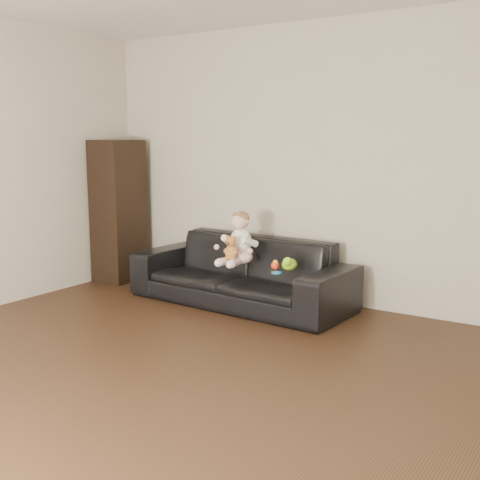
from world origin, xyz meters
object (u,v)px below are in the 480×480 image
Objects in this scene: baby at (239,241)px; teddy_bear at (231,249)px; sofa at (241,271)px; toy_blue_disc at (277,273)px; toy_rattle at (275,266)px; cabinet at (119,211)px; toy_green at (289,264)px.

teddy_bear is (0.01, -0.15, -0.05)m from baby.
sofa reaches higher than toy_blue_disc.
baby is at bearing -59.85° from sofa.
sofa is 0.61m from toy_blue_disc.
sofa is 28.03× the size of toy_rattle.
toy_blue_disc is (2.18, -0.37, -0.35)m from cabinet.
cabinet reaches higher than teddy_bear.
cabinet reaches higher than toy_green.
teddy_bear is 1.45× the size of toy_green.
toy_rattle is at bearing -156.12° from toy_green.
teddy_bear reaches higher than sofa.
baby is 3.14× the size of toy_green.
toy_green is 2.03× the size of toy_rattle.
toy_blue_disc is at bearing -19.89° from baby.
cabinet is 20.14× the size of toy_rattle.
toy_green is 1.67× the size of toy_blue_disc.
sofa is 9.55× the size of teddy_bear.
cabinet is at bearing 170.43° from toy_blue_disc.
toy_blue_disc is (0.48, -0.15, -0.21)m from baby.
cabinet is 2.13m from toy_rattle.
baby is 0.54m from toy_green.
baby is at bearing -10.98° from cabinet.
teddy_bear is 2.42× the size of toy_blue_disc.
baby is 0.54m from toy_blue_disc.
toy_rattle is at bearing -14.94° from sofa.
cabinet is 2.23m from toy_blue_disc.
baby is 0.44m from toy_rattle.
toy_blue_disc is at bearing -23.06° from sofa.
baby is 0.15m from teddy_bear.
cabinet is 2.24m from toy_green.
cabinet is at bearing 179.91° from sofa.
toy_green is at bearing 78.68° from toy_blue_disc.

